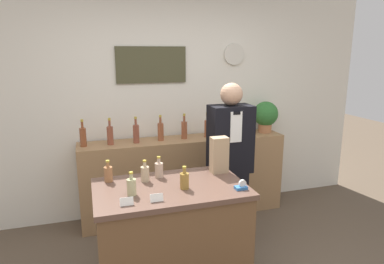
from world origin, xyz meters
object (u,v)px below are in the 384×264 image
at_px(potted_plant, 266,115).
at_px(tape_dispenser, 241,186).
at_px(paper_bag, 219,155).
at_px(shopkeeper, 230,166).

relative_size(potted_plant, tape_dispenser, 4.28).
bearing_deg(potted_plant, paper_bag, -133.01).
xyz_separation_m(shopkeeper, potted_plant, (0.79, 0.73, 0.35)).
height_order(potted_plant, paper_bag, potted_plant).
distance_m(shopkeeper, potted_plant, 1.13).
relative_size(potted_plant, paper_bag, 1.26).
bearing_deg(potted_plant, shopkeeper, -137.37).
bearing_deg(paper_bag, tape_dispenser, -86.48).
distance_m(shopkeeper, paper_bag, 0.58).
bearing_deg(shopkeeper, tape_dispenser, -107.85).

